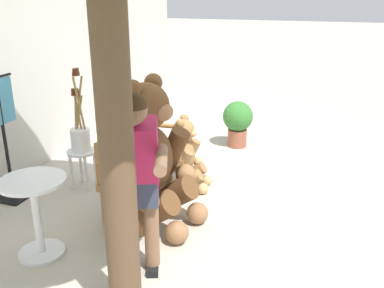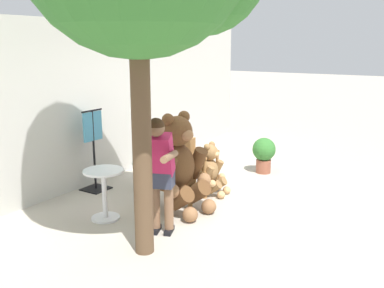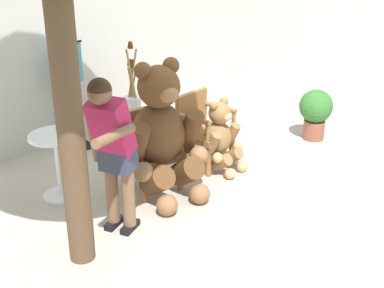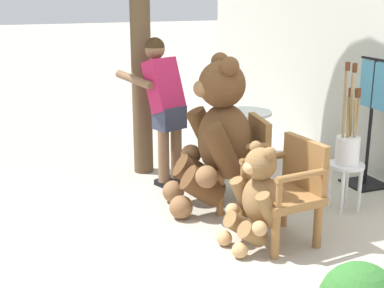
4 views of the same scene
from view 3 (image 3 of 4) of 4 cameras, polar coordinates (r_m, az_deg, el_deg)
The scene contains 12 objects.
ground_plane at distance 5.89m, azimuth 2.10°, elevation -4.88°, with size 60.00×60.00×0.00m, color #B2A899.
back_wall at distance 7.17m, azimuth -12.12°, elevation 11.77°, with size 10.00×0.16×2.80m, color beige.
wooden_chair_left at distance 5.79m, azimuth -4.68°, elevation -0.38°, with size 0.64×0.60×0.86m.
wooden_chair_right at distance 6.32m, azimuth 1.12°, elevation 1.80°, with size 0.61×0.57×0.86m.
teddy_bear_large at distance 5.50m, azimuth -3.20°, elevation 1.24°, with size 0.91×0.90×1.47m.
teddy_bear_small at distance 6.16m, azimuth 3.11°, elevation 0.80°, with size 0.53×0.51×0.87m.
person_visitor at distance 4.78m, azimuth -8.51°, elevation 0.07°, with size 0.68×0.66×1.56m.
white_stool at distance 6.73m, azimuth -6.27°, elevation 2.06°, with size 0.34×0.34×0.46m.
brush_bucket at distance 6.62m, azimuth -6.38°, elevation 4.50°, with size 0.22×0.22×0.96m.
round_side_table at distance 5.72m, azimuth -14.08°, elevation -1.53°, with size 0.56×0.56×0.72m.
potted_plant at distance 7.23m, azimuth 13.04°, elevation 3.48°, with size 0.44×0.44×0.68m.
clothing_display_stand at distance 6.84m, azimuth -12.84°, elevation 5.23°, with size 0.44×0.40×1.36m.
Camera 3 is at (-3.80, -3.52, 2.81)m, focal length 50.00 mm.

